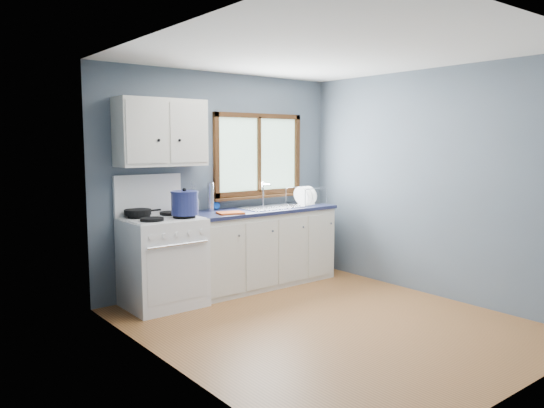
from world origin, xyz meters
TOP-DOWN VIEW (x-y plane):
  - floor at (0.00, 0.00)m, footprint 3.20×3.60m
  - ceiling at (0.00, 0.00)m, footprint 3.20×3.60m
  - wall_back at (0.00, 1.81)m, footprint 3.20×0.02m
  - wall_front at (0.00, -1.81)m, footprint 3.20×0.02m
  - wall_left at (-1.61, 0.00)m, footprint 0.02×3.60m
  - wall_right at (1.61, 0.00)m, footprint 0.02×3.60m
  - gas_range at (-0.95, 1.47)m, footprint 0.76×0.69m
  - base_cabinets at (0.36, 1.49)m, footprint 1.85×0.60m
  - countertop at (0.36, 1.49)m, footprint 1.89×0.64m
  - sink at (0.54, 1.49)m, footprint 0.84×0.46m
  - window at (0.54, 1.77)m, footprint 1.36×0.10m
  - upper_cabinets at (-0.85, 1.63)m, footprint 0.95×0.35m
  - skillet at (-1.14, 1.62)m, footprint 0.42×0.30m
  - stockpot at (-0.77, 1.31)m, footprint 0.29×0.29m
  - utensil_crock at (-0.45, 1.67)m, footprint 0.15×0.15m
  - thermos at (-0.22, 1.69)m, footprint 0.09×0.09m
  - soap_bottle at (-0.12, 1.72)m, footprint 0.11×0.11m
  - dish_towel at (-0.19, 1.33)m, footprint 0.32×0.26m
  - dish_rack at (1.05, 1.48)m, footprint 0.48×0.39m

SIDE VIEW (x-z plane):
  - floor at x=0.00m, z-range -0.02..0.00m
  - base_cabinets at x=0.36m, z-range -0.03..0.85m
  - gas_range at x=-0.95m, z-range -0.19..1.17m
  - sink at x=0.54m, z-range 0.64..1.08m
  - countertop at x=0.36m, z-range 0.88..0.92m
  - dish_towel at x=-0.19m, z-range 0.92..0.94m
  - dish_rack at x=1.05m, z-range 0.87..1.10m
  - skillet at x=-1.14m, z-range 0.96..1.01m
  - utensil_crock at x=-0.45m, z-range 0.81..1.18m
  - soap_bottle at x=-0.12m, z-range 0.92..1.17m
  - thermos at x=-0.22m, z-range 0.92..1.24m
  - stockpot at x=-0.77m, z-range 0.95..1.22m
  - wall_back at x=0.00m, z-range 0.00..2.50m
  - wall_front at x=0.00m, z-range 0.00..2.50m
  - wall_left at x=-1.61m, z-range 0.00..2.50m
  - wall_right at x=1.61m, z-range 0.00..2.50m
  - window at x=0.54m, z-range 0.96..1.99m
  - upper_cabinets at x=-0.85m, z-range 1.45..2.15m
  - ceiling at x=0.00m, z-range 2.50..2.52m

